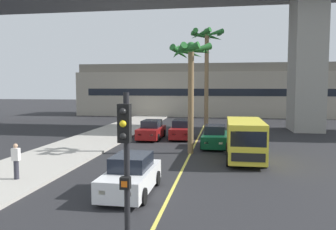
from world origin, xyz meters
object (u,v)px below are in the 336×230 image
Objects in this scene: car_queue_fourth at (151,130)px; traffic_light_median_near at (126,167)px; car_queue_front at (181,130)px; pedestrian_near_crosswalk at (16,161)px; car_queue_second at (215,137)px; delivery_van at (245,139)px; palm_tree_mid_median at (207,51)px; car_queue_third at (131,176)px; palm_tree_near_median at (191,64)px.

car_queue_fourth is 0.98× the size of traffic_light_median_near.
car_queue_front is 2.57× the size of pedestrian_near_crosswalk.
car_queue_second is 0.79× the size of delivery_van.
traffic_light_median_near is (-3.18, -13.64, 1.43)m from delivery_van.
car_queue_front is 0.44× the size of palm_tree_mid_median.
car_queue_front is 2.50m from car_queue_fourth.
car_queue_fourth is (-2.41, -0.67, 0.00)m from car_queue_front.
pedestrian_near_crosswalk is at bearing -114.85° from palm_tree_mid_median.
car_queue_third is at bearing -97.14° from palm_tree_mid_median.
car_queue_front is 4.62m from car_queue_second.
delivery_van is (7.09, -7.27, 0.57)m from car_queue_fourth.
delivery_van is 5.83m from palm_tree_near_median.
car_queue_fourth is at bearing 124.31° from palm_tree_near_median.
car_queue_front is 15.32m from pedestrian_near_crosswalk.
palm_tree_near_median is 8.78m from palm_tree_mid_median.
palm_tree_near_median reaches higher than car_queue_fourth.
car_queue_front is 1.01× the size of car_queue_third.
pedestrian_near_crosswalk is at bearing -112.15° from car_queue_front.
palm_tree_mid_median is at bearing 35.55° from car_queue_fourth.
pedestrian_near_crosswalk reaches higher than car_queue_front.
traffic_light_median_near reaches higher than delivery_van.
pedestrian_near_crosswalk is (-7.69, -16.61, -6.43)m from palm_tree_mid_median.
car_queue_third is 18.67m from palm_tree_mid_median.
car_queue_fourth is 0.58× the size of palm_tree_near_median.
car_queue_third is 7.21m from traffic_light_median_near.
pedestrian_near_crosswalk is at bearing -129.25° from car_queue_second.
car_queue_third is at bearing -100.37° from palm_tree_near_median.
palm_tree_mid_median reaches higher than traffic_light_median_near.
palm_tree_mid_median is at bearing 86.18° from palm_tree_near_median.
car_queue_fourth is (-2.16, 14.20, 0.00)m from car_queue_third.
delivery_van is at bearing -27.98° from palm_tree_near_median.
delivery_van is 3.24× the size of pedestrian_near_crosswalk.
pedestrian_near_crosswalk reaches higher than car_queue_fourth.
delivery_van is at bearing -59.49° from car_queue_front.
car_queue_second is 18.10m from traffic_light_median_near.
car_queue_second is 0.44× the size of palm_tree_mid_median.
car_queue_front is at bearing 89.04° from car_queue_third.
delivery_van is at bearing 54.56° from car_queue_third.
delivery_van is 1.25× the size of traffic_light_median_near.
car_queue_second is 13.63m from pedestrian_near_crosswalk.
car_queue_front is at bearing 120.51° from delivery_van.
car_queue_fourth is 10.17m from delivery_van.
traffic_light_median_near is at bearing -75.38° from car_queue_third.
car_queue_second is at bearing -51.97° from car_queue_front.
traffic_light_median_near is (1.50, -21.58, 1.99)m from car_queue_front.
traffic_light_median_near reaches higher than car_queue_fourth.
palm_tree_near_median is at bearing 79.63° from car_queue_third.
palm_tree_near_median is at bearing -93.82° from palm_tree_mid_median.
palm_tree_mid_median is at bearing 98.72° from car_queue_second.
palm_tree_near_median is at bearing -120.69° from car_queue_second.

